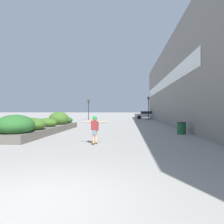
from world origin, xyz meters
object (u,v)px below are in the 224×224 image
at_px(trash_bin, 181,128).
at_px(car_center_left, 146,115).
at_px(skateboarder, 95,126).
at_px(car_leftmost, 179,114).
at_px(skateboard, 95,143).
at_px(traffic_light_right, 148,104).
at_px(traffic_light_left, 88,106).

distance_m(trash_bin, car_center_left, 23.60).
relative_size(skateboarder, car_leftmost, 0.29).
height_order(skateboarder, car_leftmost, car_leftmost).
relative_size(skateboard, traffic_light_right, 0.15).
xyz_separation_m(trash_bin, traffic_light_left, (-10.22, 18.90, 1.90)).
xyz_separation_m(skateboard, traffic_light_left, (-5.04, 23.33, 2.24)).
bearing_deg(skateboard, traffic_light_left, 112.43).
distance_m(car_center_left, traffic_light_right, 4.71).
xyz_separation_m(skateboard, traffic_light_right, (4.86, 23.67, 2.52)).
distance_m(skateboard, car_leftmost, 32.00).
relative_size(trash_bin, car_center_left, 0.19).
bearing_deg(car_leftmost, trash_bin, -13.63).
relative_size(car_leftmost, car_center_left, 1.03).
xyz_separation_m(car_center_left, traffic_light_left, (-9.94, -4.70, 1.53)).
height_order(trash_bin, car_leftmost, car_leftmost).
xyz_separation_m(car_leftmost, car_center_left, (-6.46, -1.88, -0.07)).
relative_size(skateboard, car_leftmost, 0.13).
xyz_separation_m(car_leftmost, traffic_light_left, (-16.39, -6.57, 1.46)).
relative_size(car_center_left, traffic_light_left, 1.26).
bearing_deg(trash_bin, skateboarder, -139.48).
distance_m(skateboard, car_center_left, 28.46).
height_order(skateboard, car_leftmost, car_leftmost).
bearing_deg(traffic_light_right, trash_bin, -89.03).
height_order(skateboard, skateboarder, skateboarder).
relative_size(skateboarder, car_center_left, 0.30).
relative_size(trash_bin, car_leftmost, 0.18).
bearing_deg(car_leftmost, traffic_light_left, -68.15).
bearing_deg(skateboarder, traffic_light_left, 112.43).
distance_m(trash_bin, traffic_light_right, 19.37).
bearing_deg(traffic_light_left, car_center_left, 25.29).
relative_size(trash_bin, traffic_light_left, 0.24).
bearing_deg(car_leftmost, skateboarder, -20.80).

